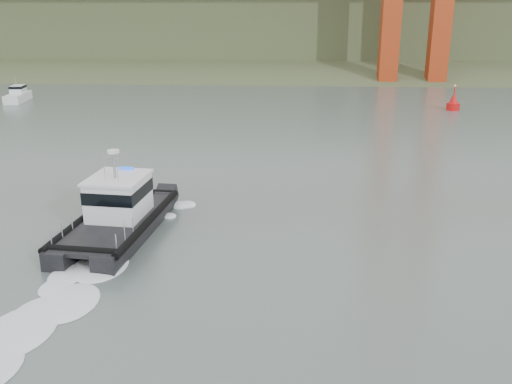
# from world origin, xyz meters

# --- Properties ---
(ground) EXTENTS (400.00, 400.00, 0.00)m
(ground) POSITION_xyz_m (0.00, 0.00, 0.00)
(ground) COLOR #4F5E59
(ground) RESTS_ON ground
(headlands) EXTENTS (500.00, 105.36, 27.12)m
(headlands) POSITION_xyz_m (0.00, 125.50, 7.05)
(headlands) COLOR #3A4C2B
(headlands) RESTS_ON ground
(patrol_boat) EXTENTS (4.87, 10.95, 5.16)m
(patrol_boat) POSITION_xyz_m (-7.80, 7.95, 1.29)
(patrol_boat) COLOR black
(patrol_boat) RESTS_ON ground
(motorboat) EXTENTS (2.74, 6.26, 3.33)m
(motorboat) POSITION_xyz_m (-35.18, 53.54, 0.83)
(motorboat) COLOR white
(motorboat) RESTS_ON ground
(nav_buoy) EXTENTS (1.61, 1.61, 3.36)m
(nav_buoy) POSITION_xyz_m (22.43, 50.21, 0.88)
(nav_buoy) COLOR red
(nav_buoy) RESTS_ON ground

